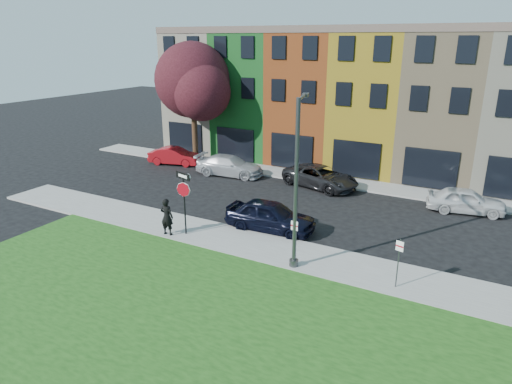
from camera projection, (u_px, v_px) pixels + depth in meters
The scene contains 15 objects.
ground at pixel (239, 278), 19.33m from camera, with size 120.00×120.00×0.00m, color black.
sidewalk_near at pixel (310, 258), 20.89m from camera, with size 40.00×3.00×0.12m, color gray.
sidewalk_far at pixel (310, 177), 33.13m from camera, with size 40.00×2.40×0.12m, color gray.
rowhouse_block at pixel (347, 99), 36.45m from camera, with size 30.00×10.12×10.00m.
stop_sign at pixel (184, 191), 22.66m from camera, with size 1.02×0.32×3.26m.
man at pixel (167, 217), 23.02m from camera, with size 0.75×0.54×1.93m, color black.
sedan_near at pixel (270, 216), 23.88m from camera, with size 4.87×2.19×1.62m, color black.
parked_car_red at pixel (175, 156), 36.48m from camera, with size 4.41×2.45×1.38m, color maroon.
parked_car_silver at pixel (230, 166), 33.55m from camera, with size 5.28×2.69×1.47m, color #B2B3B7.
parked_car_dark at pixel (320, 177), 30.83m from camera, with size 5.76×3.74×1.47m, color black.
parked_car_white at pixel (466, 200), 26.37m from camera, with size 4.53×2.48×1.46m, color silver.
street_lamp at pixel (297, 184), 19.12m from camera, with size 0.96×2.52×7.33m.
parking_sign_a at pixel (294, 237), 19.65m from camera, with size 0.32×0.08×2.23m.
parking_sign_b at pixel (399, 257), 17.98m from camera, with size 0.31×0.12×2.10m.
tree_purple at pixel (194, 82), 35.57m from camera, with size 7.04×6.16×9.35m.
Camera 1 is at (8.91, -14.67, 9.64)m, focal length 32.00 mm.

